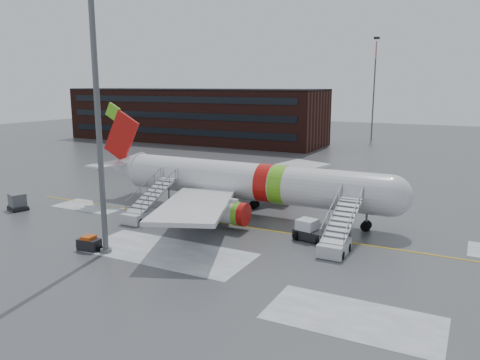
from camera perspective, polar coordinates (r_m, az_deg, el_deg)
The scene contains 10 objects.
ground at distance 43.93m, azimuth 5.24°, elevation -5.95°, with size 260.00×260.00×0.00m, color #494C4F.
airliner at distance 48.10m, azimuth 0.08°, elevation -0.15°, with size 35.03×32.97×11.18m.
airstair_fwd at distance 38.59m, azimuth 11.75°, elevation -6.98°, with size 2.05×7.70×3.48m.
airstair_aft at distance 47.23m, azimuth -11.64°, elevation -3.55°, with size 2.05×7.70×3.48m.
pushback_tug at distance 40.96m, azimuth 8.59°, elevation -6.19°, with size 3.35×2.78×1.76m.
uld_container at distance 55.46m, azimuth -25.48°, elevation -2.47°, with size 2.54×2.19×1.76m.
baggage_tractor at distance 40.11m, azimuth -17.91°, elevation -7.44°, with size 2.34×1.21×1.19m.
light_mast_near at distance 37.10m, azimuth -17.12°, elevation 10.46°, with size 1.20×1.20×24.67m.
terminal_building at distance 111.92m, azimuth -5.73°, elevation 7.91°, with size 62.00×16.11×12.30m.
light_mast_far_n at distance 119.30m, azimuth 16.06°, elevation 11.42°, with size 1.20×1.20×24.25m.
Camera 1 is at (15.43, -38.97, 13.16)m, focal length 35.00 mm.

